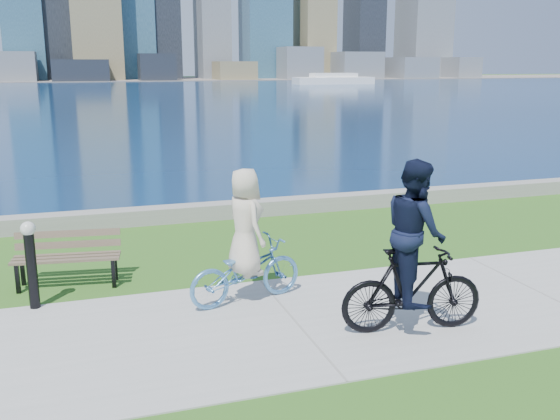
# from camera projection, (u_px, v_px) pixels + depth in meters

# --- Properties ---
(ground) EXTENTS (320.00, 320.00, 0.00)m
(ground) POSITION_uv_depth(u_px,v_px,m) (296.00, 323.00, 8.62)
(ground) COLOR #295817
(ground) RESTS_ON ground
(concrete_path) EXTENTS (80.00, 3.50, 0.02)m
(concrete_path) POSITION_uv_depth(u_px,v_px,m) (296.00, 322.00, 8.62)
(concrete_path) COLOR #9F9F9A
(concrete_path) RESTS_ON ground
(seawall) EXTENTS (90.00, 0.50, 0.35)m
(seawall) POSITION_uv_depth(u_px,v_px,m) (206.00, 211.00, 14.32)
(seawall) COLOR gray
(seawall) RESTS_ON ground
(bay_water) EXTENTS (320.00, 131.00, 0.01)m
(bay_water) POSITION_uv_depth(u_px,v_px,m) (98.00, 92.00, 75.27)
(bay_water) COLOR #0C264C
(bay_water) RESTS_ON ground
(far_shore) EXTENTS (320.00, 30.00, 0.12)m
(far_shore) POSITION_uv_depth(u_px,v_px,m) (88.00, 80.00, 128.94)
(far_shore) COLOR slate
(far_shore) RESTS_ON ground
(ferry_far) EXTENTS (13.37, 3.82, 1.81)m
(ferry_far) POSITION_uv_depth(u_px,v_px,m) (333.00, 80.00, 103.69)
(ferry_far) COLOR white
(ferry_far) RESTS_ON ground
(park_bench) EXTENTS (1.72, 0.79, 0.86)m
(park_bench) POSITION_uv_depth(u_px,v_px,m) (67.00, 253.00, 10.00)
(park_bench) COLOR black
(park_bench) RESTS_ON ground
(bollard_lamp) EXTENTS (0.21, 0.21, 1.32)m
(bollard_lamp) POSITION_uv_depth(u_px,v_px,m) (31.00, 259.00, 8.95)
(bollard_lamp) COLOR black
(bollard_lamp) RESTS_ON ground
(cyclist_woman) EXTENTS (1.04, 1.92, 2.02)m
(cyclist_woman) POSITION_uv_depth(u_px,v_px,m) (245.00, 253.00, 9.19)
(cyclist_woman) COLOR #518EC5
(cyclist_woman) RESTS_ON ground
(cyclist_man) EXTENTS (0.85, 1.97, 2.31)m
(cyclist_man) POSITION_uv_depth(u_px,v_px,m) (414.00, 261.00, 8.12)
(cyclist_man) COLOR black
(cyclist_man) RESTS_ON ground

